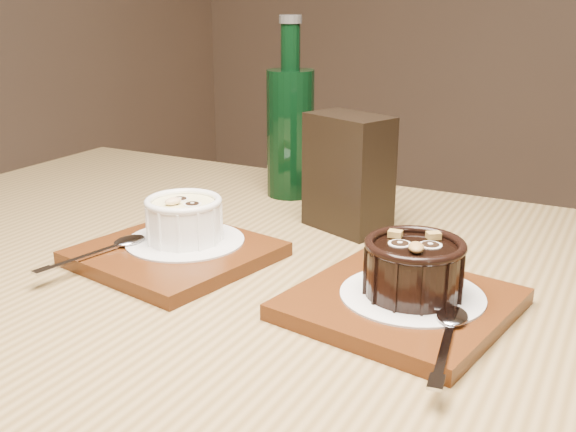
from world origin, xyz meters
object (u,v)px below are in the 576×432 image
Objects in this scene: ramekin_white at (184,217)px; tray_right at (400,304)px; green_bottle at (290,128)px; tray_left at (175,254)px; condiment_stand at (348,173)px; ramekin_dark at (414,265)px; table at (277,361)px.

tray_right is (0.26, -0.02, -0.04)m from ramekin_white.
green_bottle is (-0.02, 0.26, 0.05)m from ramekin_white.
tray_left is 0.23m from condiment_stand.
ramekin_white reaches higher than tray_right.
green_bottle reaches higher than tray_right.
ramekin_dark is 0.64× the size of condiment_stand.
condiment_stand is at bearing 58.71° from tray_left.
table is 0.20m from ramekin_dark.
tray_right is 0.24m from condiment_stand.
table is at bearing 178.86° from tray_right.
tray_right is 1.29× the size of condiment_stand.
green_bottle reaches higher than condiment_stand.
ramekin_white is 0.27m from green_bottle.
condiment_stand reaches higher than ramekin_dark.
ramekin_white is 0.27m from ramekin_dark.
tray_right is (0.26, 0.00, 0.00)m from tray_left.
tray_left is at bearing -179.26° from tray_right.
ramekin_dark is 0.36× the size of green_bottle.
green_bottle is at bearing 117.30° from table.
table is 0.16m from tray_right.
table is 6.82× the size of tray_left.
tray_right reaches higher than table.
ramekin_dark is (0.27, -0.01, 0.00)m from ramekin_white.
green_bottle is (-0.02, 0.28, 0.09)m from tray_left.
condiment_stand is at bearing 92.75° from table.
table is 8.77× the size of condiment_stand.
ramekin_dark reaches higher than table.
condiment_stand is (-0.14, 0.19, 0.06)m from tray_right.
tray_left is 1.29× the size of condiment_stand.
condiment_stand reaches higher than tray_right.
table is 14.61× the size of ramekin_white.
tray_right is at bearing -1.14° from table.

